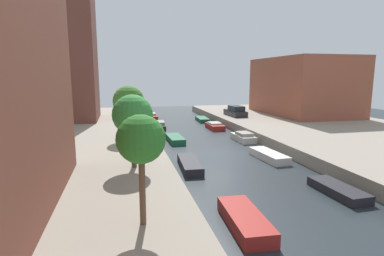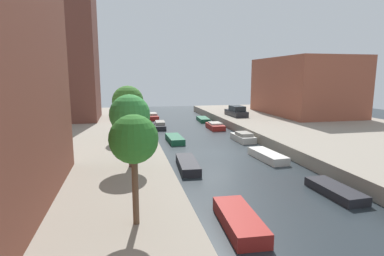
{
  "view_description": "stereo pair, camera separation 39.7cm",
  "coord_description": "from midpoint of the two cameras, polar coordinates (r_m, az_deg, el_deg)",
  "views": [
    {
      "loc": [
        -8.08,
        -24.46,
        6.6
      ],
      "look_at": [
        -0.43,
        8.66,
        0.81
      ],
      "focal_mm": 28.84,
      "sensor_mm": 36.0,
      "label": 1
    },
    {
      "loc": [
        -7.7,
        -24.55,
        6.6
      ],
      "look_at": [
        -0.43,
        8.66,
        0.81
      ],
      "focal_mm": 28.84,
      "sensor_mm": 36.0,
      "label": 2
    }
  ],
  "objects": [
    {
      "name": "moored_boat_left_4",
      "position": [
        39.26,
        -5.66,
        0.51
      ],
      "size": [
        1.55,
        4.36,
        0.93
      ],
      "color": "#232328",
      "rests_on": "ground_plane"
    },
    {
      "name": "parked_car",
      "position": [
        43.76,
        8.47,
        2.99
      ],
      "size": [
        1.94,
        4.67,
        1.45
      ],
      "color": "black",
      "rests_on": "quay_right"
    },
    {
      "name": "moored_boat_left_5",
      "position": [
        47.43,
        -6.99,
        2.1
      ],
      "size": [
        1.47,
        3.96,
        0.97
      ],
      "color": "maroon",
      "rests_on": "ground_plane"
    },
    {
      "name": "moored_boat_right_1",
      "position": [
        19.41,
        25.48,
        -10.4
      ],
      "size": [
        1.52,
        3.75,
        0.51
      ],
      "color": "#232328",
      "rests_on": "ground_plane"
    },
    {
      "name": "ground_plane",
      "position": [
        26.58,
        5.35,
        -4.76
      ],
      "size": [
        84.0,
        84.0,
        0.0
      ],
      "primitive_type": "plane",
      "color": "#232B30"
    },
    {
      "name": "street_tree_2",
      "position": [
        27.75,
        -11.38,
        4.83
      ],
      "size": [
        2.74,
        2.74,
        4.74
      ],
      "color": "brown",
      "rests_on": "quay_left"
    },
    {
      "name": "quay_right",
      "position": [
        34.08,
        30.17,
        -1.98
      ],
      "size": [
        20.0,
        64.0,
        1.0
      ],
      "primitive_type": "cube",
      "color": "gray",
      "rests_on": "ground_plane"
    },
    {
      "name": "street_tree_1",
      "position": [
        19.01,
        -10.85,
        2.33
      ],
      "size": [
        2.47,
        2.47,
        4.5
      ],
      "color": "#4E392F",
      "rests_on": "quay_left"
    },
    {
      "name": "low_block_right",
      "position": [
        48.32,
        20.24,
        7.27
      ],
      "size": [
        10.0,
        15.41,
        8.16
      ],
      "primitive_type": "cube",
      "color": "brown",
      "rests_on": "quay_right"
    },
    {
      "name": "moored_boat_right_2",
      "position": [
        25.38,
        14.24,
        -5.01
      ],
      "size": [
        1.7,
        4.27,
        0.6
      ],
      "color": "beige",
      "rests_on": "ground_plane"
    },
    {
      "name": "moored_boat_left_3",
      "position": [
        31.17,
        -2.84,
        -2.04
      ],
      "size": [
        1.45,
        4.0,
        0.57
      ],
      "color": "#195638",
      "rests_on": "ground_plane"
    },
    {
      "name": "moored_boat_right_4",
      "position": [
        38.67,
        4.61,
        0.35
      ],
      "size": [
        1.65,
        3.66,
        0.82
      ],
      "color": "maroon",
      "rests_on": "ground_plane"
    },
    {
      "name": "moored_boat_right_3",
      "position": [
        31.83,
        9.79,
        -1.71
      ],
      "size": [
        1.61,
        3.39,
        0.94
      ],
      "color": "beige",
      "rests_on": "ground_plane"
    },
    {
      "name": "quay_left",
      "position": [
        26.24,
        -27.78,
        -4.92
      ],
      "size": [
        20.0,
        64.0,
        1.0
      ],
      "primitive_type": "cube",
      "color": "gray",
      "rests_on": "ground_plane"
    },
    {
      "name": "street_tree_0",
      "position": [
        11.45,
        -9.75,
        -2.27
      ],
      "size": [
        1.82,
        1.82,
        4.22
      ],
      "color": "brown",
      "rests_on": "quay_left"
    },
    {
      "name": "moored_boat_right_5",
      "position": [
        45.2,
        2.32,
        1.6
      ],
      "size": [
        1.63,
        4.16,
        0.54
      ],
      "color": "#195638",
      "rests_on": "ground_plane"
    },
    {
      "name": "moored_boat_left_1",
      "position": [
        14.32,
        9.54,
        -16.47
      ],
      "size": [
        1.65,
        4.09,
        0.64
      ],
      "color": "maroon",
      "rests_on": "ground_plane"
    },
    {
      "name": "apartment_tower_far",
      "position": [
        42.94,
        -24.06,
        15.41
      ],
      "size": [
        10.0,
        8.25,
        21.01
      ],
      "primitive_type": "cube",
      "color": "brown",
      "rests_on": "quay_left"
    },
    {
      "name": "moored_boat_left_2",
      "position": [
        22.33,
        -0.3,
        -6.74
      ],
      "size": [
        1.58,
        4.49,
        0.59
      ],
      "color": "#232328",
      "rests_on": "ground_plane"
    }
  ]
}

